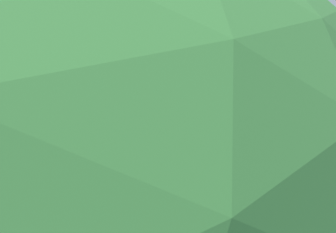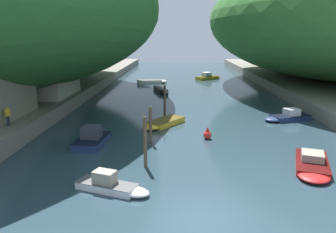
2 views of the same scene
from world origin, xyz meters
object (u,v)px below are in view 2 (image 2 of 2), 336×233
Objects in this scene: person_on_quay at (7,114)px; boat_moored_right at (162,90)px; boat_small_dinghy at (153,82)px; boat_navy_launch at (162,123)px; boat_yellow_tender at (209,77)px; boat_far_upstream at (287,117)px; boat_mid_channel at (312,165)px; boat_open_rowboat at (113,186)px; channel_buoy_near at (207,134)px; boat_near_quay at (94,137)px; boathouse_shed at (43,74)px.

boat_moored_right is at bearing -7.57° from person_on_quay.
boat_navy_launch is at bearing -7.83° from boat_small_dinghy.
boat_yellow_tender reaches higher than boat_moored_right.
boat_far_upstream is 1.01× the size of boat_navy_launch.
boat_far_upstream is 0.90× the size of boat_mid_channel.
channel_buoy_near is at bearing 167.76° from boat_open_rowboat.
channel_buoy_near is at bearing -44.47° from boat_yellow_tender.
boat_navy_launch is at bearing 50.28° from boat_near_quay.
boathouse_shed is at bearing 5.76° from boat_navy_launch.
boat_far_upstream is 5.02× the size of channel_buoy_near.
boat_far_upstream is 13.26m from boat_mid_channel.
boat_near_quay is (-4.41, -24.82, 0.15)m from boat_moored_right.
boat_open_rowboat reaches higher than boat_moored_right.
person_on_quay is (-11.37, -25.05, 2.11)m from boat_moored_right.
boat_mid_channel is at bearing -85.14° from person_on_quay.
channel_buoy_near is at bearing 170.99° from boat_navy_launch.
person_on_quay is at bearing -174.62° from channel_buoy_near.
boat_open_rowboat reaches higher than channel_buoy_near.
boat_moored_right is 1.05× the size of boat_small_dinghy.
boat_small_dinghy is (12.00, 20.84, -3.75)m from boathouse_shed.
boat_open_rowboat is 13.19m from boat_mid_channel.
person_on_quay is (-9.28, -35.03, 2.11)m from boat_small_dinghy.
boat_yellow_tender is 3.42× the size of person_on_quay.
boat_navy_launch is 29.57m from boat_small_dinghy.
boat_far_upstream is 11.09m from channel_buoy_near.
boathouse_shed is at bearing -17.81° from boat_mid_channel.
boat_navy_launch is at bearing -29.73° from boathouse_shed.
boat_far_upstream is at bearing -55.27° from person_on_quay.
boathouse_shed reaches higher than person_on_quay.
boat_yellow_tender is 46.25m from person_on_quay.
boat_mid_channel is 46.43m from boat_yellow_tender.
boat_yellow_tender is 40.15m from channel_buoy_near.
boat_small_dinghy is at bearing -158.87° from boat_open_rowboat.
boat_yellow_tender reaches higher than channel_buoy_near.
boat_far_upstream is 21.90m from boat_moored_right.
boat_far_upstream is 0.91× the size of boat_small_dinghy.
boat_far_upstream is 0.86× the size of boat_moored_right.
boat_near_quay reaches higher than boat_small_dinghy.
channel_buoy_near is (4.14, -4.07, 0.15)m from boat_navy_launch.
boat_mid_channel is at bearing 125.59° from boat_open_rowboat.
boat_near_quay is (-15.91, 5.08, 0.17)m from boat_mid_channel.
boat_far_upstream is at bearing 36.71° from channel_buoy_near.
boat_near_quay reaches higher than boat_navy_launch.
boat_far_upstream is at bearing 157.53° from boat_open_rowboat.
boat_small_dinghy is (-2.09, 9.98, -0.00)m from boat_moored_right.
boat_yellow_tender is (-2.58, 46.36, 0.14)m from boat_mid_channel.
boat_open_rowboat is 0.78× the size of boat_small_dinghy.
boat_far_upstream is 3.16× the size of person_on_quay.
channel_buoy_near is (19.16, -12.64, -3.66)m from boathouse_shed.
boat_mid_channel reaches higher than boat_small_dinghy.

